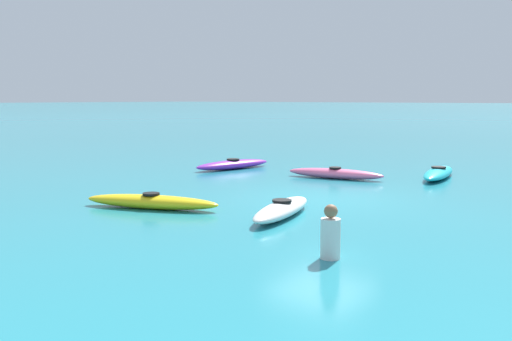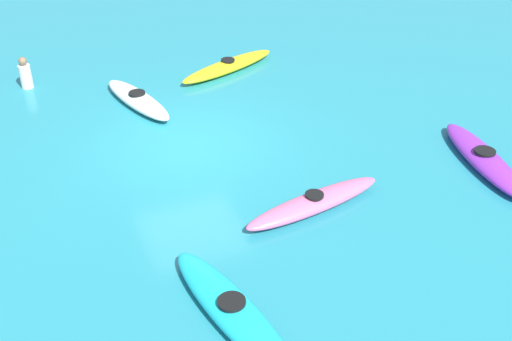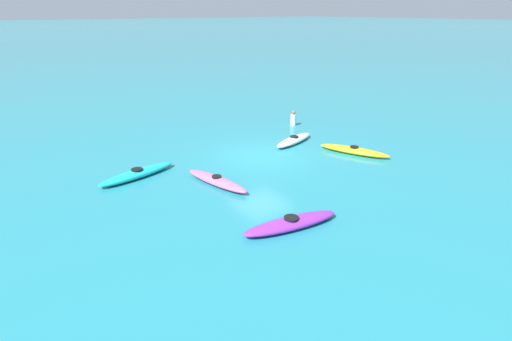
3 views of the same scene
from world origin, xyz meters
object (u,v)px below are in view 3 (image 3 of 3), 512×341
kayak_yellow (354,151)px  kayak_purple (291,223)px  kayak_white (294,140)px  person_near_shore (293,119)px  kayak_pink (217,181)px  kayak_cyan (137,174)px

kayak_yellow → kayak_purple: bearing=25.6°
kayak_white → person_near_shore: (-2.23, -2.51, 0.22)m
kayak_purple → kayak_yellow: 7.73m
kayak_pink → kayak_white: size_ratio=1.08×
kayak_cyan → kayak_white: bearing=176.4°
person_near_shore → kayak_pink: bearing=29.3°
kayak_purple → person_near_shore: person_near_shore is taller
kayak_pink → kayak_white: bearing=-160.8°
kayak_yellow → kayak_cyan: size_ratio=0.96×
kayak_cyan → person_near_shore: (-10.27, -1.99, 0.22)m
kayak_pink → person_near_shore: person_near_shore is taller
kayak_purple → kayak_white: same height
kayak_yellow → person_near_shore: (-1.12, -5.43, 0.22)m
kayak_pink → person_near_shore: 9.33m
kayak_yellow → kayak_pink: size_ratio=1.03×
kayak_purple → person_near_shore: size_ratio=3.77×
kayak_yellow → person_near_shore: size_ratio=3.77×
person_near_shore → kayak_purple: bearing=47.3°
kayak_yellow → kayak_cyan: bearing=-20.6°
kayak_white → kayak_cyan: same height
kayak_purple → person_near_shore: bearing=-132.7°
kayak_white → kayak_purple: bearing=46.9°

